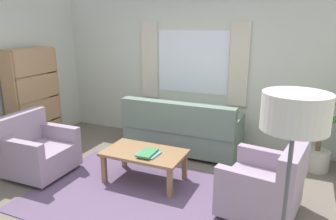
# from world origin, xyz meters

# --- Properties ---
(ground_plane) EXTENTS (6.24, 6.24, 0.00)m
(ground_plane) POSITION_xyz_m (0.00, 0.00, 0.00)
(ground_plane) COLOR #6B6056
(wall_back) EXTENTS (5.32, 0.12, 2.60)m
(wall_back) POSITION_xyz_m (0.00, 2.26, 1.30)
(wall_back) COLOR beige
(wall_back) RESTS_ON ground_plane
(window_with_curtains) EXTENTS (1.98, 0.07, 1.40)m
(window_with_curtains) POSITION_xyz_m (0.00, 2.18, 1.45)
(window_with_curtains) COLOR white
(area_rug) EXTENTS (2.57, 1.92, 0.01)m
(area_rug) POSITION_xyz_m (0.00, 0.00, 0.01)
(area_rug) COLOR #604C6B
(area_rug) RESTS_ON ground_plane
(couch) EXTENTS (1.90, 0.82, 0.92)m
(couch) POSITION_xyz_m (0.06, 1.56, 0.37)
(couch) COLOR slate
(couch) RESTS_ON ground_plane
(armchair_left) EXTENTS (0.83, 0.85, 0.88)m
(armchair_left) POSITION_xyz_m (-1.57, -0.02, 0.35)
(armchair_left) COLOR #998499
(armchair_left) RESTS_ON ground_plane
(armchair_right) EXTENTS (0.93, 0.95, 0.88)m
(armchair_right) POSITION_xyz_m (1.59, 0.26, 0.35)
(armchair_right) COLOR #998499
(armchair_right) RESTS_ON ground_plane
(coffee_table) EXTENTS (1.10, 0.64, 0.44)m
(coffee_table) POSITION_xyz_m (-0.03, 0.40, 0.38)
(coffee_table) COLOR olive
(coffee_table) RESTS_ON ground_plane
(book_stack_on_table) EXTENTS (0.28, 0.33, 0.04)m
(book_stack_on_table) POSITION_xyz_m (0.06, 0.32, 0.46)
(book_stack_on_table) COLOR #5B8E93
(book_stack_on_table) RESTS_ON coffee_table
(potted_plant) EXTENTS (1.18, 1.11, 1.14)m
(potted_plant) POSITION_xyz_m (2.15, 1.73, 0.50)
(potted_plant) COLOR #B7B2A8
(potted_plant) RESTS_ON ground_plane
(bookshelf) EXTENTS (0.30, 0.94, 1.72)m
(bookshelf) POSITION_xyz_m (-2.35, 0.81, 0.79)
(bookshelf) COLOR #A87F56
(bookshelf) RESTS_ON ground_plane
(standing_lamp) EXTENTS (0.42, 0.42, 1.72)m
(standing_lamp) POSITION_xyz_m (1.83, -1.05, 1.49)
(standing_lamp) COLOR #4C4C51
(standing_lamp) RESTS_ON ground_plane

